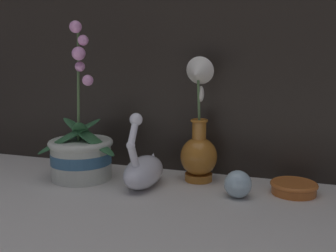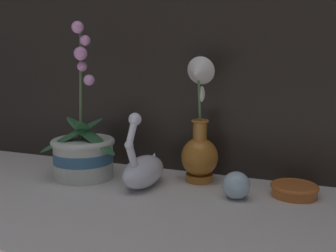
{
  "view_description": "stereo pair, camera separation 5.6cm",
  "coord_description": "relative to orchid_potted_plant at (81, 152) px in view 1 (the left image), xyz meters",
  "views": [
    {
      "loc": [
        0.3,
        -0.86,
        0.35
      ],
      "look_at": [
        -0.03,
        0.15,
        0.17
      ],
      "focal_mm": 42.0,
      "sensor_mm": 36.0,
      "label": 1
    },
    {
      "loc": [
        0.36,
        -0.84,
        0.35
      ],
      "look_at": [
        -0.03,
        0.15,
        0.17
      ],
      "focal_mm": 42.0,
      "sensor_mm": 36.0,
      "label": 2
    }
  ],
  "objects": [
    {
      "name": "ground_plane",
      "position": [
        0.29,
        -0.12,
        -0.08
      ],
      "size": [
        2.8,
        2.8,
        0.0
      ],
      "primitive_type": "plane",
      "color": "beige"
    },
    {
      "name": "orchid_potted_plant",
      "position": [
        0.0,
        0.0,
        0.0
      ],
      "size": [
        0.24,
        0.23,
        0.45
      ],
      "color": "beige",
      "rests_on": "ground_plane"
    },
    {
      "name": "swan_figurine",
      "position": [
        0.2,
        -0.01,
        -0.03
      ],
      "size": [
        0.09,
        0.19,
        0.21
      ],
      "color": "white",
      "rests_on": "ground_plane"
    },
    {
      "name": "blue_vase",
      "position": [
        0.33,
        0.08,
        0.04
      ],
      "size": [
        0.11,
        0.12,
        0.35
      ],
      "color": "#B26B23",
      "rests_on": "ground_plane"
    },
    {
      "name": "glass_sphere",
      "position": [
        0.46,
        -0.02,
        -0.04
      ],
      "size": [
        0.07,
        0.07,
        0.07
      ],
      "color": "silver",
      "rests_on": "ground_plane"
    },
    {
      "name": "amber_dish",
      "position": [
        0.6,
        0.06,
        -0.06
      ],
      "size": [
        0.12,
        0.12,
        0.03
      ],
      "color": "#C66628",
      "rests_on": "ground_plane"
    }
  ]
}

